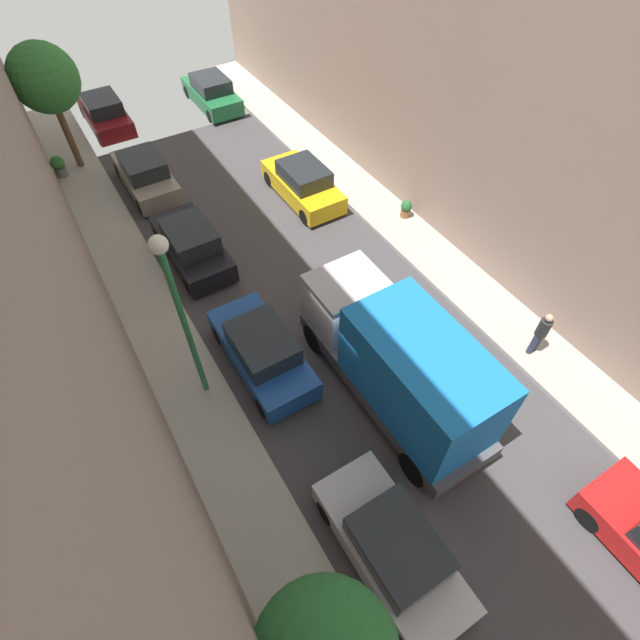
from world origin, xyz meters
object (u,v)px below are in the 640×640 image
(parked_car_left_2, at_px, (262,351))
(parked_car_left_3, at_px, (192,245))
(pedestrian, at_px, (541,332))
(street_tree_0, at_px, (44,79))
(parked_car_left_1, at_px, (393,548))
(lamp_post, at_px, (178,302))
(delivery_truck, at_px, (399,362))
(potted_plant_2, at_px, (406,208))
(parked_car_right_2, at_px, (303,183))
(parked_car_right_3, at_px, (212,93))
(parked_car_left_5, at_px, (105,114))
(potted_plant_0, at_px, (59,166))
(parked_car_left_4, at_px, (145,174))

(parked_car_left_2, relative_size, parked_car_left_3, 1.00)
(pedestrian, height_order, street_tree_0, street_tree_0)
(parked_car_left_1, distance_m, lamp_post, 7.58)
(delivery_truck, bearing_deg, parked_car_left_2, 131.89)
(street_tree_0, bearing_deg, potted_plant_2, -45.91)
(pedestrian, relative_size, street_tree_0, 0.33)
(parked_car_left_1, bearing_deg, delivery_truck, 52.49)
(parked_car_left_3, bearing_deg, parked_car_right_2, 12.48)
(parked_car_right_3, bearing_deg, parked_car_left_5, 172.53)
(parked_car_left_3, distance_m, parked_car_left_5, 11.44)
(parked_car_left_1, height_order, potted_plant_2, parked_car_left_1)
(pedestrian, bearing_deg, parked_car_left_5, 109.36)
(parked_car_right_3, distance_m, street_tree_0, 8.50)
(parked_car_right_3, distance_m, potted_plant_0, 8.83)
(potted_plant_0, xyz_separation_m, lamp_post, (1.11, -13.64, 3.32))
(parked_car_left_2, relative_size, lamp_post, 0.72)
(parked_car_left_5, height_order, parked_car_right_2, same)
(parked_car_right_2, relative_size, delivery_truck, 0.64)
(parked_car_right_2, bearing_deg, parked_car_left_5, 117.78)
(parked_car_left_3, height_order, parked_car_left_5, same)
(parked_car_left_4, height_order, parked_car_right_3, same)
(parked_car_right_3, xyz_separation_m, potted_plant_0, (-8.41, -2.70, -0.08))
(parked_car_left_2, xyz_separation_m, potted_plant_0, (-3.01, 13.69, -0.08))
(parked_car_left_3, distance_m, parked_car_left_4, 5.27)
(pedestrian, bearing_deg, potted_plant_0, 120.48)
(parked_car_left_3, relative_size, potted_plant_2, 5.88)
(parked_car_left_3, xyz_separation_m, lamp_post, (-1.90, -5.60, 3.24))
(parked_car_left_3, xyz_separation_m, pedestrian, (7.42, -9.68, 0.35))
(potted_plant_2, bearing_deg, parked_car_left_3, 165.04)
(parked_car_left_1, relative_size, parked_car_right_2, 1.00)
(street_tree_0, xyz_separation_m, potted_plant_2, (10.32, -10.65, -3.47))
(lamp_post, bearing_deg, parked_car_left_5, 83.64)
(parked_car_left_2, xyz_separation_m, pedestrian, (7.42, -4.02, 0.35))
(parked_car_left_2, distance_m, parked_car_right_2, 8.72)
(parked_car_left_5, height_order, pedestrian, pedestrian)
(pedestrian, bearing_deg, parked_car_right_2, 100.54)
(street_tree_0, bearing_deg, parked_car_left_1, -84.17)
(parked_car_right_2, bearing_deg, delivery_truck, -105.31)
(parked_car_left_1, relative_size, parked_car_right_3, 1.00)
(delivery_truck, relative_size, potted_plant_2, 9.23)
(parked_car_left_5, distance_m, parked_car_right_2, 11.59)
(delivery_truck, bearing_deg, lamp_post, 146.33)
(parked_car_left_5, relative_size, pedestrian, 2.44)
(parked_car_right_2, distance_m, lamp_post, 10.49)
(parked_car_right_2, relative_size, potted_plant_2, 5.88)
(parked_car_left_4, distance_m, parked_car_right_2, 6.77)
(parked_car_left_2, bearing_deg, parked_car_right_3, 71.77)
(delivery_truck, bearing_deg, potted_plant_2, 49.58)
(parked_car_right_2, bearing_deg, pedestrian, -79.46)
(parked_car_left_1, distance_m, parked_car_left_5, 23.63)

